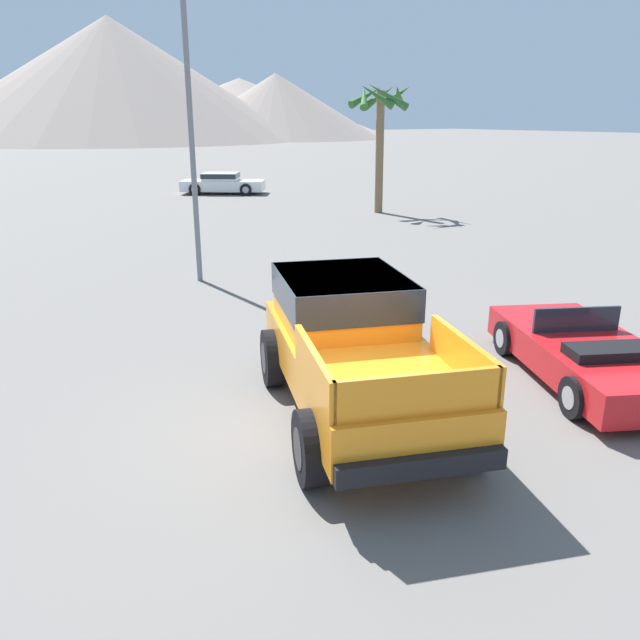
{
  "coord_description": "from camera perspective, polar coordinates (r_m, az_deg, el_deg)",
  "views": [
    {
      "loc": [
        -4.57,
        -6.74,
        4.19
      ],
      "look_at": [
        0.36,
        0.83,
        1.23
      ],
      "focal_mm": 35.0,
      "sensor_mm": 36.0,
      "label": 1
    }
  ],
  "objects": [
    {
      "name": "street_lamp_post",
      "position": [
        16.54,
        -12.0,
        20.81
      ],
      "size": [
        0.9,
        0.24,
        8.55
      ],
      "color": "slate",
      "rests_on": "ground_plane"
    },
    {
      "name": "red_convertible_car",
      "position": [
        11.18,
        23.24,
        -3.0
      ],
      "size": [
        3.44,
        4.48,
        1.12
      ],
      "rotation": [
        0.0,
        0.0,
        -0.46
      ],
      "color": "red",
      "rests_on": "ground_plane"
    },
    {
      "name": "parked_car_white",
      "position": [
        36.48,
        -8.92,
        12.28
      ],
      "size": [
        4.74,
        4.08,
        1.16
      ],
      "rotation": [
        0.0,
        0.0,
        4.09
      ],
      "color": "white",
      "rests_on": "ground_plane"
    },
    {
      "name": "palm_tree_tall",
      "position": [
        28.75,
        5.57,
        18.25
      ],
      "size": [
        2.45,
        2.67,
        5.62
      ],
      "color": "brown",
      "rests_on": "ground_plane"
    },
    {
      "name": "distant_mountain_range",
      "position": [
        128.27,
        -24.82,
        18.34
      ],
      "size": [
        168.01,
        83.28,
        21.13
      ],
      "color": "gray",
      "rests_on": "ground_plane"
    },
    {
      "name": "ground_plane",
      "position": [
        9.16,
        0.96,
        -9.08
      ],
      "size": [
        320.0,
        320.0,
        0.0
      ],
      "primitive_type": "plane",
      "color": "slate"
    },
    {
      "name": "orange_pickup_truck",
      "position": [
        9.08,
        2.98,
        -1.8
      ],
      "size": [
        3.55,
        5.38,
        1.92
      ],
      "rotation": [
        0.0,
        0.0,
        -0.36
      ],
      "color": "orange",
      "rests_on": "ground_plane"
    }
  ]
}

